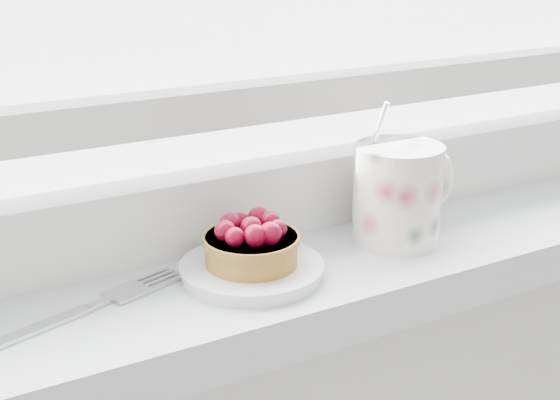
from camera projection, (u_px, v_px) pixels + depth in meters
saucer at (252, 270)px, 0.67m from camera, size 0.12×0.12×0.01m
raspberry_tart at (251, 243)px, 0.66m from camera, size 0.08×0.08×0.04m
floral_mug at (400, 191)px, 0.73m from camera, size 0.12×0.09×0.13m
fork at (67, 316)px, 0.60m from camera, size 0.21×0.08×0.00m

